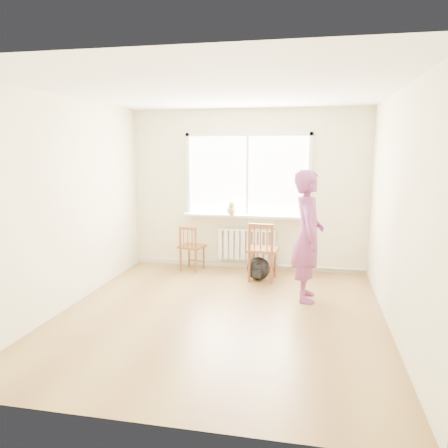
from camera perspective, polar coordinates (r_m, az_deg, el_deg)
The scene contains 13 objects.
floor at distance 5.56m, azimuth -0.50°, elevation -11.79°, with size 4.50×4.50×0.00m, color olive.
ceiling at distance 5.21m, azimuth -0.55°, elevation 17.03°, with size 4.50×4.50×0.00m, color white.
back_wall at distance 7.41m, azimuth 3.12°, elevation 4.42°, with size 4.00×0.01×2.70m, color beige.
window at distance 7.37m, azimuth 3.11°, elevation 6.82°, with size 2.12×0.05×1.42m.
windowsill at distance 7.36m, azimuth 2.96°, elevation 1.09°, with size 2.15×0.22×0.04m, color white.
radiator at distance 7.47m, azimuth 2.95°, elevation -2.62°, with size 1.00×0.12×0.55m.
heating_pipe at distance 7.51m, azimuth 12.48°, elevation -5.60°, with size 0.04×0.04×1.40m, color silver.
baseboard at distance 7.64m, azimuth 3.01°, elevation -5.42°, with size 4.00×0.03×0.08m, color beige.
chair_left at distance 7.39m, azimuth -4.34°, elevation -3.15°, with size 0.45×0.44×0.77m.
chair_right at distance 6.82m, azimuth 4.98°, elevation -3.60°, with size 0.49×0.47×0.93m.
person at distance 5.98m, azimuth 10.88°, elevation -1.53°, with size 0.65×0.42×1.77m, color #AC393F.
cat at distance 7.30m, azimuth 1.01°, elevation 2.02°, with size 0.21×0.38×0.26m.
backpack at distance 6.92m, azimuth 4.51°, elevation -5.82°, with size 0.37×0.28×0.37m, color black.
Camera 1 is at (1.08, -5.05, 2.05)m, focal length 35.00 mm.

